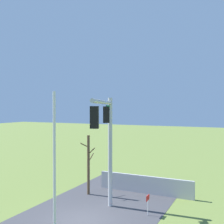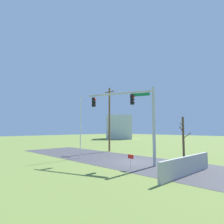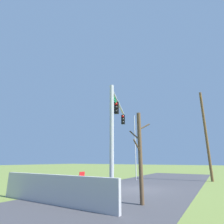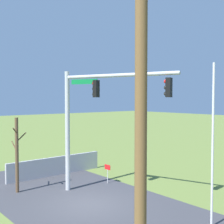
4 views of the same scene
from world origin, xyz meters
name	(u,v)px [view 1 (image 1 of 4)]	position (x,y,z in m)	size (l,w,h in m)	color
ground_plane	(82,221)	(0.00, 0.00, 0.00)	(160.00, 160.00, 0.00)	olive
sidewalk_corner	(117,201)	(3.80, -0.42, 0.00)	(6.00, 6.00, 0.01)	#B7B5AD
retaining_fence	(145,185)	(6.33, -1.60, 0.66)	(0.20, 7.28, 1.33)	#A8A8AD
signal_mast	(107,133)	(1.13, -1.02, 4.95)	(6.62, 2.57, 7.11)	#B2B5BA
flagpole	(55,193)	(-5.67, -2.40, 3.52)	(0.10, 0.10, 7.04)	silver
bare_tree	(88,164)	(4.29, 2.11, 2.26)	(1.27, 1.02, 4.41)	brown
open_sign	(148,200)	(2.36, -3.14, 0.91)	(0.56, 0.04, 1.22)	silver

